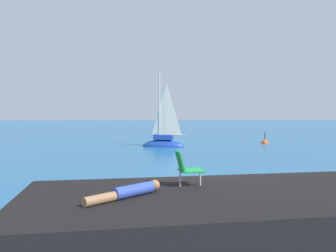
{
  "coord_description": "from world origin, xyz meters",
  "views": [
    {
      "loc": [
        -1.44,
        -10.37,
        2.54
      ],
      "look_at": [
        -0.33,
        9.99,
        1.61
      ],
      "focal_mm": 35.45,
      "sensor_mm": 36.0,
      "label": 1
    }
  ],
  "objects_px": {
    "beach_chair": "(186,167)",
    "marker_buoy": "(265,143)",
    "person_sunbather": "(129,192)",
    "sailboat_near": "(164,142)"
  },
  "relations": [
    {
      "from": "beach_chair",
      "to": "marker_buoy",
      "type": "bearing_deg",
      "value": 57.47
    },
    {
      "from": "person_sunbather",
      "to": "beach_chair",
      "type": "distance_m",
      "value": 1.56
    },
    {
      "from": "marker_buoy",
      "to": "sailboat_near",
      "type": "bearing_deg",
      "value": -165.08
    },
    {
      "from": "sailboat_near",
      "to": "beach_chair",
      "type": "distance_m",
      "value": 16.03
    },
    {
      "from": "sailboat_near",
      "to": "person_sunbather",
      "type": "distance_m",
      "value": 16.98
    },
    {
      "from": "sailboat_near",
      "to": "beach_chair",
      "type": "bearing_deg",
      "value": 102.92
    },
    {
      "from": "beach_chair",
      "to": "marker_buoy",
      "type": "xyz_separation_m",
      "value": [
        8.19,
        18.15,
        -1.29
      ]
    },
    {
      "from": "beach_chair",
      "to": "marker_buoy",
      "type": "height_order",
      "value": "beach_chair"
    },
    {
      "from": "beach_chair",
      "to": "person_sunbather",
      "type": "bearing_deg",
      "value": -151.9
    },
    {
      "from": "person_sunbather",
      "to": "marker_buoy",
      "type": "relative_size",
      "value": 1.26
    }
  ]
}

